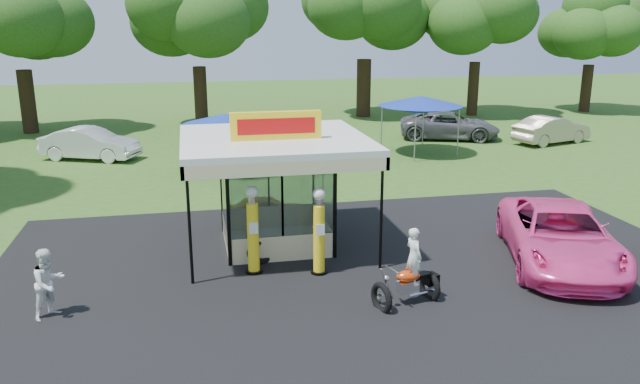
{
  "coord_description": "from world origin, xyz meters",
  "views": [
    {
      "loc": [
        -4.43,
        -12.97,
        6.65
      ],
      "look_at": [
        -0.82,
        4.0,
        1.88
      ],
      "focal_mm": 35.0,
      "sensor_mm": 36.0,
      "label": 1
    }
  ],
  "objects_px": {
    "bg_car_c": "(316,135)",
    "tent_east": "(421,101)",
    "bg_car_e": "(552,130)",
    "motorcycle": "(411,274)",
    "gas_pump_right": "(319,234)",
    "bg_car_a": "(90,144)",
    "tent_west": "(225,119)",
    "kiosk_car": "(267,209)",
    "bg_car_b": "(233,135)",
    "bg_car_d": "(450,125)",
    "gas_pump_left": "(253,232)",
    "pink_sedan": "(560,236)",
    "spectator_west": "(49,283)",
    "gas_station_kiosk": "(275,189)"
  },
  "relations": [
    {
      "from": "gas_station_kiosk",
      "to": "tent_west",
      "type": "distance_m",
      "value": 9.97
    },
    {
      "from": "tent_west",
      "to": "spectator_west",
      "type": "bearing_deg",
      "value": -109.99
    },
    {
      "from": "pink_sedan",
      "to": "bg_car_b",
      "type": "relative_size",
      "value": 1.28
    },
    {
      "from": "kiosk_car",
      "to": "bg_car_e",
      "type": "xyz_separation_m",
      "value": [
        17.49,
        10.99,
        0.28
      ]
    },
    {
      "from": "spectator_west",
      "to": "bg_car_a",
      "type": "bearing_deg",
      "value": 48.32
    },
    {
      "from": "bg_car_c",
      "to": "gas_pump_left",
      "type": "bearing_deg",
      "value": 164.46
    },
    {
      "from": "gas_station_kiosk",
      "to": "bg_car_b",
      "type": "distance_m",
      "value": 15.84
    },
    {
      "from": "gas_pump_right",
      "to": "tent_east",
      "type": "distance_m",
      "value": 16.86
    },
    {
      "from": "tent_west",
      "to": "motorcycle",
      "type": "bearing_deg",
      "value": -76.88
    },
    {
      "from": "kiosk_car",
      "to": "tent_west",
      "type": "distance_m",
      "value": 7.99
    },
    {
      "from": "kiosk_car",
      "to": "bg_car_c",
      "type": "distance_m",
      "value": 12.88
    },
    {
      "from": "spectator_west",
      "to": "tent_west",
      "type": "xyz_separation_m",
      "value": [
        4.96,
        13.64,
        1.58
      ]
    },
    {
      "from": "gas_station_kiosk",
      "to": "tent_east",
      "type": "bearing_deg",
      "value": 52.65
    },
    {
      "from": "gas_pump_left",
      "to": "gas_pump_right",
      "type": "relative_size",
      "value": 1.02
    },
    {
      "from": "motorcycle",
      "to": "bg_car_c",
      "type": "distance_m",
      "value": 19.22
    },
    {
      "from": "motorcycle",
      "to": "bg_car_a",
      "type": "relative_size",
      "value": 0.42
    },
    {
      "from": "gas_station_kiosk",
      "to": "bg_car_b",
      "type": "xyz_separation_m",
      "value": [
        -0.07,
        15.8,
        -1.11
      ]
    },
    {
      "from": "tent_west",
      "to": "bg_car_c",
      "type": "bearing_deg",
      "value": 41.31
    },
    {
      "from": "bg_car_c",
      "to": "tent_east",
      "type": "bearing_deg",
      "value": -113.69
    },
    {
      "from": "gas_station_kiosk",
      "to": "tent_east",
      "type": "distance_m",
      "value": 15.14
    },
    {
      "from": "motorcycle",
      "to": "pink_sedan",
      "type": "xyz_separation_m",
      "value": [
        4.99,
        1.61,
        0.05
      ]
    },
    {
      "from": "gas_pump_right",
      "to": "bg_car_a",
      "type": "relative_size",
      "value": 0.5
    },
    {
      "from": "motorcycle",
      "to": "spectator_west",
      "type": "distance_m",
      "value": 8.45
    },
    {
      "from": "tent_west",
      "to": "bg_car_b",
      "type": "bearing_deg",
      "value": 82.81
    },
    {
      "from": "gas_pump_right",
      "to": "bg_car_a",
      "type": "height_order",
      "value": "gas_pump_right"
    },
    {
      "from": "gas_station_kiosk",
      "to": "motorcycle",
      "type": "bearing_deg",
      "value": -61.4
    },
    {
      "from": "motorcycle",
      "to": "bg_car_a",
      "type": "xyz_separation_m",
      "value": [
        -9.88,
        18.89,
        0.01
      ]
    },
    {
      "from": "gas_pump_right",
      "to": "tent_east",
      "type": "bearing_deg",
      "value": 60.17
    },
    {
      "from": "kiosk_car",
      "to": "tent_west",
      "type": "relative_size",
      "value": 0.74
    },
    {
      "from": "gas_pump_left",
      "to": "tent_west",
      "type": "xyz_separation_m",
      "value": [
        0.09,
        12.05,
        1.23
      ]
    },
    {
      "from": "bg_car_e",
      "to": "motorcycle",
      "type": "bearing_deg",
      "value": 123.65
    },
    {
      "from": "gas_pump_right",
      "to": "gas_station_kiosk",
      "type": "bearing_deg",
      "value": 107.84
    },
    {
      "from": "kiosk_car",
      "to": "gas_pump_left",
      "type": "bearing_deg",
      "value": 168.28
    },
    {
      "from": "spectator_west",
      "to": "bg_car_d",
      "type": "height_order",
      "value": "spectator_west"
    },
    {
      "from": "bg_car_e",
      "to": "tent_west",
      "type": "bearing_deg",
      "value": 83.44
    },
    {
      "from": "gas_pump_right",
      "to": "bg_car_c",
      "type": "bearing_deg",
      "value": 78.54
    },
    {
      "from": "bg_car_c",
      "to": "motorcycle",
      "type": "bearing_deg",
      "value": 176.9
    },
    {
      "from": "gas_pump_left",
      "to": "bg_car_d",
      "type": "relative_size",
      "value": 0.44
    },
    {
      "from": "bg_car_c",
      "to": "bg_car_e",
      "type": "xyz_separation_m",
      "value": [
        13.25,
        -1.16,
        0.01
      ]
    },
    {
      "from": "tent_west",
      "to": "gas_pump_right",
      "type": "bearing_deg",
      "value": -82.52
    },
    {
      "from": "gas_pump_right",
      "to": "motorcycle",
      "type": "bearing_deg",
      "value": -51.34
    },
    {
      "from": "tent_west",
      "to": "tent_east",
      "type": "xyz_separation_m",
      "value": [
        9.99,
        2.1,
        0.29
      ]
    },
    {
      "from": "bg_car_a",
      "to": "bg_car_d",
      "type": "bearing_deg",
      "value": -62.74
    },
    {
      "from": "bg_car_a",
      "to": "spectator_west",
      "type": "bearing_deg",
      "value": -152.48
    },
    {
      "from": "bg_car_c",
      "to": "tent_east",
      "type": "height_order",
      "value": "tent_east"
    },
    {
      "from": "gas_pump_left",
      "to": "tent_east",
      "type": "bearing_deg",
      "value": 54.57
    },
    {
      "from": "gas_pump_right",
      "to": "pink_sedan",
      "type": "distance_m",
      "value": 6.82
    },
    {
      "from": "gas_pump_right",
      "to": "bg_car_e",
      "type": "xyz_separation_m",
      "value": [
        16.67,
        15.75,
        -0.4
      ]
    },
    {
      "from": "spectator_west",
      "to": "bg_car_c",
      "type": "height_order",
      "value": "spectator_west"
    },
    {
      "from": "kiosk_car",
      "to": "bg_car_b",
      "type": "height_order",
      "value": "bg_car_b"
    }
  ]
}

